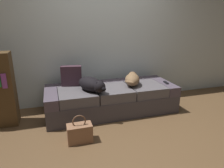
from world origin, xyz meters
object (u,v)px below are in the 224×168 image
Objects in this scene: dog_tan at (132,79)px; throw_pillow at (71,76)px; dog_dark at (92,84)px; handbag at (80,133)px; couch at (111,99)px; tv_remote at (166,83)px.

dog_tan is 1.65× the size of throw_pillow.
throw_pillow is at bearing 124.61° from dog_dark.
handbag is at bearing -143.62° from dog_tan.
throw_pillow reaches higher than dog_tan.
couch is 0.78m from throw_pillow.
dog_dark is at bearing -155.64° from couch.
couch is 1.04m from handbag.
dog_dark is 1.10× the size of dog_tan.
tv_remote is at bearing 21.74° from handbag.
dog_tan is 3.73× the size of tv_remote.
throw_pillow reaches higher than couch.
dog_tan is 1.48× the size of handbag.
throw_pillow is at bearing 88.24° from handbag.
dog_dark is 0.82m from handbag.
couch is 14.54× the size of tv_remote.
throw_pillow is (-0.27, 0.39, 0.06)m from dog_dark.
dog_dark is 0.48m from throw_pillow.
couch reaches higher than handbag.
dog_dark is at bearing -169.09° from dog_tan.
handbag is (-1.04, -0.77, -0.43)m from dog_tan.
couch is at bearing -19.56° from throw_pillow.
couch is 3.55× the size of dog_dark.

